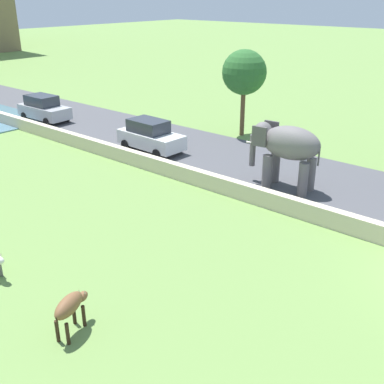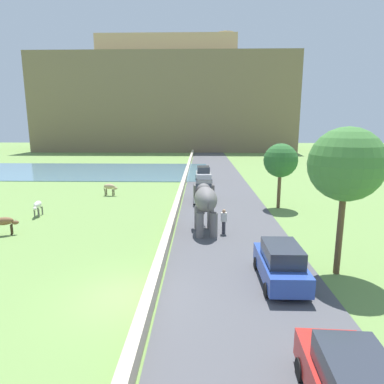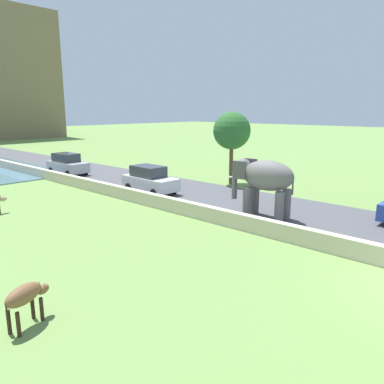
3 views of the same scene
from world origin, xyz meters
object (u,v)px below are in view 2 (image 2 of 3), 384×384
at_px(cow_tan, 110,187).
at_px(cow_white, 38,205).
at_px(car_white, 204,192).
at_px(elephant, 205,201).
at_px(person_beside_elephant, 224,221).
at_px(car_silver, 203,174).
at_px(cow_brown, 5,222).
at_px(car_blue, 281,264).

bearing_deg(cow_tan, cow_white, -114.65).
distance_m(car_white, cow_tan, 9.33).
height_order(elephant, person_beside_elephant, elephant).
distance_m(car_silver, cow_tan, 12.21).
relative_size(person_beside_elephant, cow_brown, 1.15).
relative_size(elephant, cow_white, 2.49).
xyz_separation_m(car_blue, cow_brown, (-15.58, 5.98, -0.06)).
relative_size(elephant, cow_brown, 2.49).
distance_m(car_silver, car_blue, 26.09).
relative_size(car_silver, cow_brown, 2.87).
xyz_separation_m(car_silver, cow_brown, (-12.42, -19.92, -0.06)).
xyz_separation_m(person_beside_elephant, cow_tan, (-10.18, 11.25, -0.04)).
distance_m(elephant, cow_white, 12.97).
relative_size(person_beside_elephant, car_white, 0.40).
xyz_separation_m(car_white, cow_brown, (-12.43, -9.43, -0.06)).
distance_m(cow_tan, cow_white, 8.18).
height_order(elephant, car_white, elephant).
relative_size(car_silver, car_blue, 1.01).
distance_m(elephant, car_blue, 7.57).
distance_m(car_white, cow_white, 13.48).
bearing_deg(car_silver, car_white, -89.98).
xyz_separation_m(elephant, cow_white, (-12.44, 3.47, -1.20)).
distance_m(cow_brown, cow_white, 4.28).
distance_m(elephant, car_white, 8.70).
bearing_deg(car_white, elephant, -90.14).
xyz_separation_m(cow_brown, cow_tan, (3.38, 11.71, 0.00)).
bearing_deg(car_white, car_blue, -78.45).
distance_m(car_blue, cow_tan, 21.48).
height_order(car_silver, cow_brown, car_silver).
bearing_deg(cow_brown, car_blue, -20.99).
distance_m(person_beside_elephant, car_silver, 19.50).
distance_m(cow_brown, cow_tan, 12.19).
relative_size(elephant, car_blue, 0.88).
bearing_deg(car_blue, car_white, 101.55).
bearing_deg(car_white, cow_white, -157.54).
bearing_deg(cow_white, cow_tan, 65.35).
height_order(person_beside_elephant, car_silver, car_silver).
height_order(car_blue, cow_white, car_blue).
bearing_deg(cow_white, person_beside_elephant, -15.70).
bearing_deg(cow_brown, car_white, 37.18).
height_order(cow_brown, cow_white, same).
bearing_deg(elephant, car_white, 89.86).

